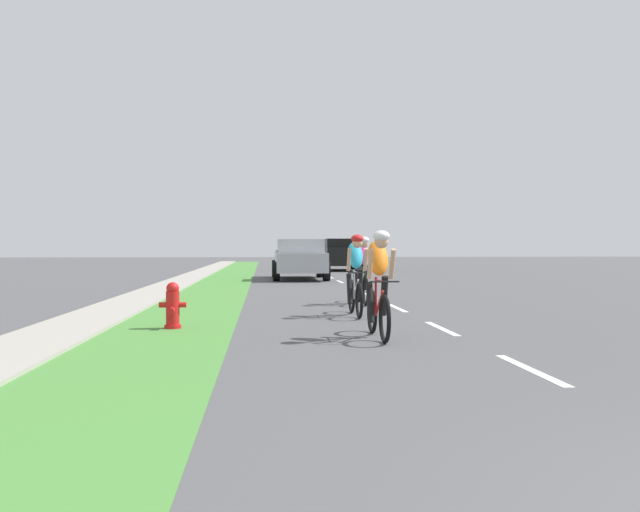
# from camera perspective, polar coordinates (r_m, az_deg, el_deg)

# --- Properties ---
(ground_plane) EXTENTS (120.00, 120.00, 0.00)m
(ground_plane) POSITION_cam_1_polar(r_m,az_deg,el_deg) (22.20, 2.51, -2.64)
(ground_plane) COLOR #4C4C4F
(grass_verge) EXTENTS (2.04, 70.00, 0.01)m
(grass_verge) POSITION_cam_1_polar(r_m,az_deg,el_deg) (22.06, -8.92, -2.66)
(grass_verge) COLOR #478438
(grass_verge) RESTS_ON ground_plane
(sidewalk_concrete) EXTENTS (1.30, 70.00, 0.10)m
(sidewalk_concrete) POSITION_cam_1_polar(r_m,az_deg,el_deg) (22.24, -13.22, -2.64)
(sidewalk_concrete) COLOR #9E998E
(sidewalk_concrete) RESTS_ON ground_plane
(lane_markings_center) EXTENTS (0.12, 54.30, 0.01)m
(lane_markings_center) POSITION_cam_1_polar(r_m,az_deg,el_deg) (26.17, 1.36, -2.10)
(lane_markings_center) COLOR white
(lane_markings_center) RESTS_ON ground_plane
(fire_hydrant_red) EXTENTS (0.44, 0.38, 0.76)m
(fire_hydrant_red) POSITION_cam_1_polar(r_m,az_deg,el_deg) (10.77, -13.05, -4.37)
(fire_hydrant_red) COLOR red
(fire_hydrant_red) RESTS_ON ground_plane
(cyclist_lead) EXTENTS (0.42, 1.72, 1.58)m
(cyclist_lead) POSITION_cam_1_polar(r_m,az_deg,el_deg) (9.38, 5.25, -2.44)
(cyclist_lead) COLOR black
(cyclist_lead) RESTS_ON ground_plane
(cyclist_trailing) EXTENTS (0.42, 1.72, 1.58)m
(cyclist_trailing) POSITION_cam_1_polar(r_m,az_deg,el_deg) (12.38, 3.19, -1.64)
(cyclist_trailing) COLOR black
(cyclist_trailing) RESTS_ON ground_plane
(cyclist_distant) EXTENTS (0.42, 1.72, 1.58)m
(cyclist_distant) POSITION_cam_1_polar(r_m,az_deg,el_deg) (14.94, 3.81, -1.21)
(cyclist_distant) COLOR black
(cyclist_distant) RESTS_ON ground_plane
(pickup_silver) EXTENTS (2.22, 5.10, 1.64)m
(pickup_silver) POSITION_cam_1_polar(r_m,az_deg,el_deg) (26.26, -1.85, -0.29)
(pickup_silver) COLOR #A5A8AD
(pickup_silver) RESTS_ON ground_plane
(suv_black) EXTENTS (2.15, 4.70, 1.79)m
(suv_black) POSITION_cam_1_polar(r_m,az_deg,el_deg) (36.11, 1.80, 0.21)
(suv_black) COLOR black
(suv_black) RESTS_ON ground_plane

